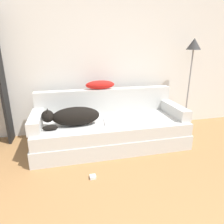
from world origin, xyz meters
name	(u,v)px	position (x,y,z in m)	size (l,w,h in m)	color
wall_back	(102,49)	(0.00, 2.99, 1.35)	(7.02, 0.06, 2.70)	silver
couch	(111,132)	(-0.01, 2.34, 0.19)	(2.16, 0.88, 0.39)	silver
couch_backrest	(105,101)	(-0.01, 2.71, 0.57)	(2.12, 0.15, 0.38)	silver
couch_arm_left	(36,120)	(-1.01, 2.33, 0.47)	(0.15, 0.69, 0.16)	silver
couch_arm_right	(174,110)	(0.99, 2.33, 0.47)	(0.15, 0.69, 0.16)	silver
dog	(73,116)	(-0.54, 2.25, 0.51)	(0.75, 0.26, 0.25)	black
laptop	(115,122)	(0.04, 2.24, 0.40)	(0.34, 0.28, 0.02)	silver
throw_pillow	(100,85)	(-0.09, 2.71, 0.83)	(0.44, 0.14, 0.14)	red
floor_lamp	(192,59)	(1.42, 2.66, 1.20)	(0.24, 0.24, 1.51)	gray
power_adapter	(93,177)	(-0.38, 1.59, 0.02)	(0.07, 0.07, 0.03)	silver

